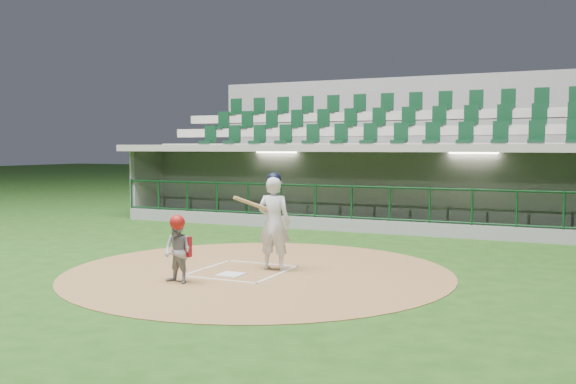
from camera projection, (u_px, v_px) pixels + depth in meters
The scene contains 8 objects.
ground at pixel (249, 269), 12.24m from camera, with size 120.00×120.00×0.00m, color #1B4012.
dirt_circle at pixel (258, 272), 11.93m from camera, with size 7.20×7.20×0.01m, color brown.
home_plate at pixel (231, 274), 11.60m from camera, with size 0.43×0.43×0.02m, color white.
batter_box_chalk at pixel (242, 271), 11.97m from camera, with size 1.55×1.80×0.01m.
dugout_structure at pixel (381, 193), 19.15m from camera, with size 16.40×3.70×3.00m.
seating_deck at pixel (399, 173), 22.02m from camera, with size 17.00×6.72×5.15m.
batter at pixel (274, 221), 12.03m from camera, with size 0.87×0.87×1.85m.
catcher at pixel (178, 249), 10.88m from camera, with size 0.59×0.49×1.17m.
Camera 1 is at (5.74, -10.68, 2.32)m, focal length 40.00 mm.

